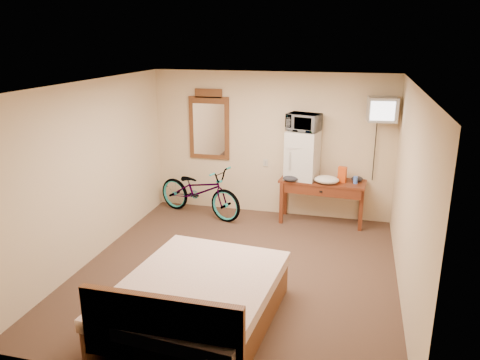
{
  "coord_description": "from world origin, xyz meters",
  "views": [
    {
      "loc": [
        1.45,
        -5.55,
        3.06
      ],
      "look_at": [
        -0.13,
        0.66,
        1.08
      ],
      "focal_mm": 35.0,
      "sensor_mm": 36.0,
      "label": 1
    }
  ],
  "objects": [
    {
      "name": "snack_bag",
      "position": [
        1.26,
        2.01,
        0.88
      ],
      "size": [
        0.15,
        0.11,
        0.26
      ],
      "primitive_type": "cube",
      "rotation": [
        0.0,
        0.0,
        -0.27
      ],
      "color": "#D34712",
      "rests_on": "desk"
    },
    {
      "name": "blue_cup",
      "position": [
        1.48,
        1.98,
        0.81
      ],
      "size": [
        0.07,
        0.07,
        0.12
      ],
      "primitive_type": "cylinder",
      "color": "#4475E8",
      "rests_on": "desk"
    },
    {
      "name": "microwave",
      "position": [
        0.59,
        2.06,
        1.71
      ],
      "size": [
        0.6,
        0.49,
        0.29
      ],
      "primitive_type": "imported",
      "rotation": [
        0.0,
        0.0,
        -0.3
      ],
      "color": "silver",
      "rests_on": "mini_fridge"
    },
    {
      "name": "desk",
      "position": [
        0.95,
        2.0,
        0.64
      ],
      "size": [
        1.45,
        0.64,
        0.75
      ],
      "color": "maroon",
      "rests_on": "floor"
    },
    {
      "name": "bicycle",
      "position": [
        -1.17,
        1.84,
        0.45
      ],
      "size": [
        1.82,
        1.12,
        0.9
      ],
      "primitive_type": "imported",
      "rotation": [
        0.0,
        0.0,
        1.24
      ],
      "color": "black",
      "rests_on": "floor"
    },
    {
      "name": "crt_television",
      "position": [
        1.8,
        2.02,
        1.97
      ],
      "size": [
        0.47,
        0.58,
        0.38
      ],
      "color": "black",
      "rests_on": "room"
    },
    {
      "name": "bed",
      "position": [
        -0.11,
        -1.37,
        0.29
      ],
      "size": [
        1.75,
        2.21,
        0.9
      ],
      "color": "brown",
      "rests_on": "floor"
    },
    {
      "name": "cloth_dark_a",
      "position": [
        0.43,
        1.84,
        0.8
      ],
      "size": [
        0.26,
        0.19,
        0.1
      ],
      "primitive_type": "ellipsoid",
      "color": "black",
      "rests_on": "desk"
    },
    {
      "name": "cloth_dark_b",
      "position": [
        1.5,
        2.11,
        0.79
      ],
      "size": [
        0.19,
        0.16,
        0.09
      ],
      "primitive_type": "ellipsoid",
      "color": "black",
      "rests_on": "desk"
    },
    {
      "name": "cloth_cream",
      "position": [
        1.02,
        1.87,
        0.81
      ],
      "size": [
        0.41,
        0.31,
        0.13
      ],
      "primitive_type": "ellipsoid",
      "color": "beige",
      "rests_on": "desk"
    },
    {
      "name": "mini_fridge",
      "position": [
        0.59,
        2.06,
        1.16
      ],
      "size": [
        0.57,
        0.56,
        0.82
      ],
      "color": "silver",
      "rests_on": "desk"
    },
    {
      "name": "wall_mirror",
      "position": [
        -1.11,
        2.27,
        1.54
      ],
      "size": [
        0.74,
        0.04,
        1.25
      ],
      "color": "brown",
      "rests_on": "room"
    },
    {
      "name": "room",
      "position": [
        -0.0,
        0.0,
        1.25
      ],
      "size": [
        4.6,
        4.64,
        2.5
      ],
      "color": "#453122",
      "rests_on": "ground"
    }
  ]
}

